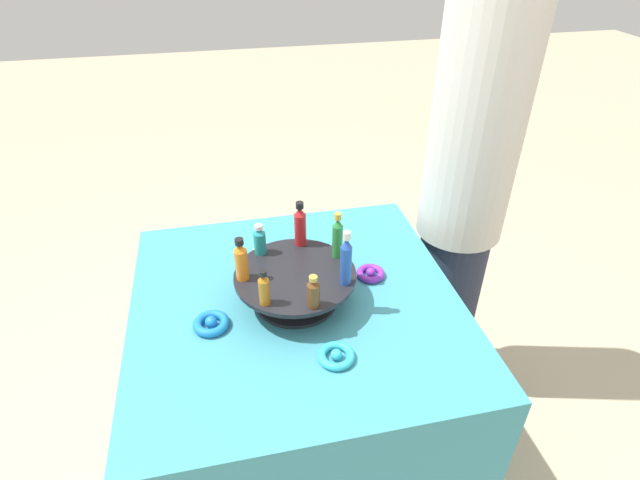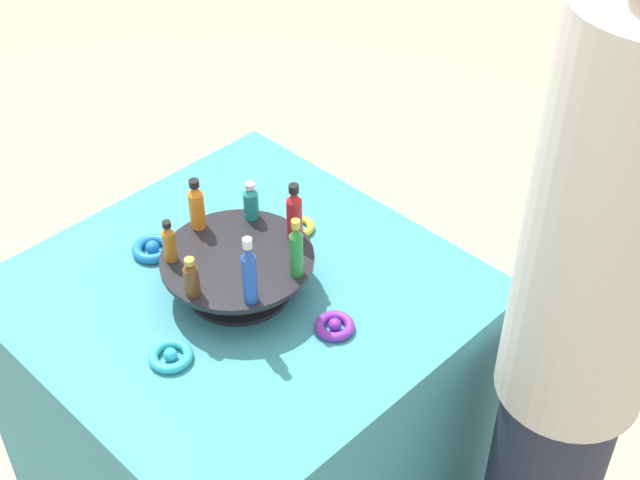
# 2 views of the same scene
# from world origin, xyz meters

# --- Properties ---
(party_table) EXTENTS (0.87, 0.87, 0.75)m
(party_table) POSITION_xyz_m (0.00, 0.00, 0.38)
(party_table) COLOR teal
(party_table) RESTS_ON ground_plane
(display_stand) EXTENTS (0.32, 0.32, 0.09)m
(display_stand) POSITION_xyz_m (0.00, 0.00, 0.81)
(display_stand) COLOR black
(display_stand) RESTS_ON party_table
(bottle_brown) EXTENTS (0.03, 0.03, 0.09)m
(bottle_brown) POSITION_xyz_m (0.02, -0.13, 0.88)
(bottle_brown) COLOR brown
(bottle_brown) RESTS_ON display_stand
(bottle_blue) EXTENTS (0.03, 0.03, 0.15)m
(bottle_blue) POSITION_xyz_m (0.12, -0.07, 0.91)
(bottle_blue) COLOR #234CAD
(bottle_blue) RESTS_ON display_stand
(bottle_green) EXTENTS (0.03, 0.03, 0.13)m
(bottle_green) POSITION_xyz_m (0.12, 0.05, 0.91)
(bottle_green) COLOR #288438
(bottle_green) RESTS_ON display_stand
(bottle_red) EXTENTS (0.03, 0.03, 0.13)m
(bottle_red) POSITION_xyz_m (0.04, 0.13, 0.91)
(bottle_red) COLOR #B21E23
(bottle_red) RESTS_ON display_stand
(bottle_teal) EXTENTS (0.03, 0.03, 0.09)m
(bottle_teal) POSITION_xyz_m (-0.08, 0.11, 0.89)
(bottle_teal) COLOR teal
(bottle_teal) RESTS_ON display_stand
(bottle_orange) EXTENTS (0.03, 0.03, 0.12)m
(bottle_orange) POSITION_xyz_m (-0.13, 0.01, 0.90)
(bottle_orange) COLOR orange
(bottle_orange) RESTS_ON display_stand
(bottle_amber) EXTENTS (0.03, 0.03, 0.10)m
(bottle_amber) POSITION_xyz_m (-0.09, -0.10, 0.89)
(bottle_amber) COLOR #AD6B19
(bottle_amber) RESTS_ON display_stand
(ribbon_bow_blue) EXTENTS (0.09, 0.09, 0.03)m
(ribbon_bow_blue) POSITION_xyz_m (-0.22, -0.06, 0.77)
(ribbon_bow_blue) COLOR blue
(ribbon_bow_blue) RESTS_ON party_table
(ribbon_bow_teal) EXTENTS (0.09, 0.09, 0.03)m
(ribbon_bow_teal) POSITION_xyz_m (0.06, -0.22, 0.76)
(ribbon_bow_teal) COLOR #2DB7CC
(ribbon_bow_teal) RESTS_ON party_table
(ribbon_bow_purple) EXTENTS (0.08, 0.08, 0.03)m
(ribbon_bow_purple) POSITION_xyz_m (0.22, 0.06, 0.76)
(ribbon_bow_purple) COLOR purple
(ribbon_bow_purple) RESTS_ON party_table
(ribbon_bow_gold) EXTENTS (0.08, 0.08, 0.02)m
(ribbon_bow_gold) POSITION_xyz_m (-0.06, 0.22, 0.76)
(ribbon_bow_gold) COLOR gold
(ribbon_bow_gold) RESTS_ON party_table
(person_figure) EXTENTS (0.28, 0.28, 1.67)m
(person_figure) POSITION_xyz_m (0.62, 0.30, 0.84)
(person_figure) COLOR #282D42
(person_figure) RESTS_ON ground_plane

